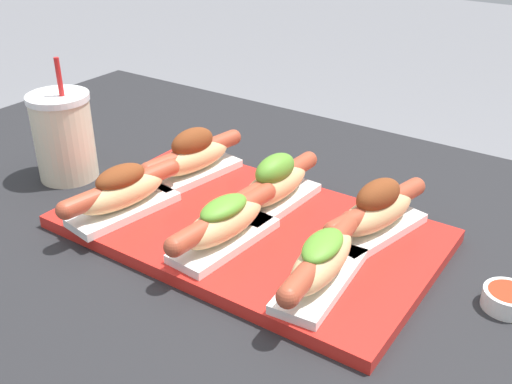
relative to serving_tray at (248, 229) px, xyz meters
name	(u,v)px	position (x,y,z in m)	size (l,w,h in m)	color
serving_tray	(248,229)	(0.00, 0.00, 0.00)	(0.51, 0.30, 0.02)	red
hot_dog_0	(122,192)	(-0.16, -0.08, 0.04)	(0.08, 0.20, 0.07)	white
hot_dog_1	(224,222)	(0.01, -0.06, 0.04)	(0.07, 0.20, 0.07)	white
hot_dog_2	(322,261)	(0.15, -0.07, 0.04)	(0.07, 0.20, 0.06)	white
hot_dog_3	(193,156)	(-0.15, 0.07, 0.04)	(0.09, 0.20, 0.08)	white
hot_dog_4	(275,184)	(0.00, 0.06, 0.04)	(0.07, 0.20, 0.08)	white
hot_dog_5	(377,211)	(0.16, 0.07, 0.04)	(0.09, 0.20, 0.08)	white
sauce_bowl	(507,299)	(0.34, 0.04, 0.00)	(0.06, 0.06, 0.02)	white
drink_cup	(64,136)	(-0.35, -0.02, 0.06)	(0.10, 0.10, 0.20)	beige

